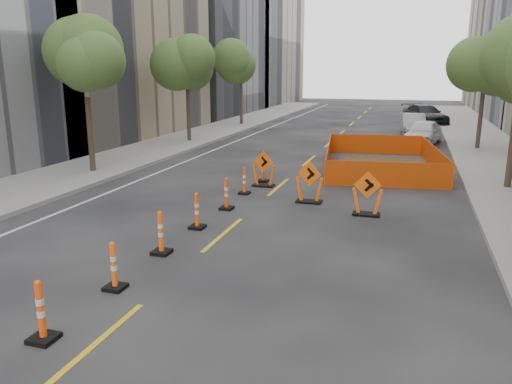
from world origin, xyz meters
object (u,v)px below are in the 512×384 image
(parked_car_near, at_px, (423,132))
(parked_car_mid, at_px, (413,124))
(parked_car_far, at_px, (425,115))
(chevron_sign_right, at_px, (367,193))
(channelizer_1, at_px, (41,311))
(channelizer_5, at_px, (226,194))
(channelizer_6, at_px, (244,181))
(chevron_sign_left, at_px, (264,169))
(channelizer_4, at_px, (197,211))
(channelizer_3, at_px, (161,233))
(channelizer_2, at_px, (114,266))
(chevron_sign_center, at_px, (309,182))
(channelizer_7, at_px, (263,169))

(parked_car_near, relative_size, parked_car_mid, 1.00)
(parked_car_mid, relative_size, parked_car_far, 0.80)
(parked_car_mid, bearing_deg, chevron_sign_right, -97.21)
(channelizer_1, distance_m, channelizer_5, 8.54)
(channelizer_1, height_order, chevron_sign_right, chevron_sign_right)
(channelizer_6, xyz_separation_m, chevron_sign_left, (0.32, 1.40, 0.21))
(chevron_sign_right, bearing_deg, parked_car_mid, 73.51)
(channelizer_4, relative_size, channelizer_6, 1.07)
(channelizer_3, xyz_separation_m, channelizer_5, (0.12, 4.27, -0.03))
(chevron_sign_left, bearing_deg, channelizer_3, -75.88)
(channelizer_5, bearing_deg, parked_car_near, 69.73)
(channelizer_2, xyz_separation_m, chevron_sign_right, (4.50, 7.08, 0.18))
(channelizer_3, relative_size, parked_car_near, 0.26)
(channelizer_3, distance_m, chevron_sign_left, 7.81)
(chevron_sign_center, bearing_deg, channelizer_2, -88.85)
(chevron_sign_center, height_order, chevron_sign_right, chevron_sign_center)
(channelizer_7, height_order, chevron_sign_center, chevron_sign_center)
(channelizer_3, xyz_separation_m, chevron_sign_left, (0.34, 7.80, 0.15))
(channelizer_2, height_order, chevron_sign_right, chevron_sign_right)
(channelizer_3, bearing_deg, channelizer_7, 89.32)
(channelizer_4, xyz_separation_m, parked_car_near, (6.38, 19.13, 0.21))
(channelizer_2, xyz_separation_m, channelizer_5, (0.07, 6.40, 0.01))
(channelizer_1, bearing_deg, chevron_sign_right, 63.87)
(channelizer_3, distance_m, parked_car_near, 22.21)
(parked_car_far, bearing_deg, parked_car_near, -116.31)
(channelizer_1, relative_size, channelizer_7, 1.05)
(channelizer_3, height_order, channelizer_6, channelizer_3)
(channelizer_4, height_order, parked_car_near, parked_car_near)
(channelizer_2, bearing_deg, channelizer_7, 89.70)
(channelizer_6, bearing_deg, channelizer_5, -87.29)
(chevron_sign_center, bearing_deg, chevron_sign_right, -7.47)
(chevron_sign_left, relative_size, parked_car_near, 0.32)
(channelizer_4, height_order, channelizer_7, channelizer_4)
(channelizer_4, bearing_deg, chevron_sign_left, 86.79)
(channelizer_3, relative_size, parked_car_far, 0.20)
(channelizer_1, xyz_separation_m, chevron_sign_center, (2.50, 10.19, 0.18))
(channelizer_4, distance_m, parked_car_far, 32.01)
(channelizer_1, relative_size, parked_car_mid, 0.25)
(channelizer_2, relative_size, channelizer_3, 0.94)
(channelizer_5, relative_size, parked_car_far, 0.19)
(channelizer_6, bearing_deg, parked_car_mid, 73.71)
(channelizer_2, height_order, parked_car_far, parked_car_far)
(channelizer_4, height_order, chevron_sign_center, chevron_sign_center)
(channelizer_7, xyz_separation_m, chevron_sign_center, (2.42, -2.62, 0.20))
(channelizer_7, distance_m, chevron_sign_right, 5.72)
(chevron_sign_right, bearing_deg, channelizer_5, 175.58)
(channelizer_4, height_order, chevron_sign_right, chevron_sign_right)
(channelizer_4, distance_m, parked_car_near, 20.17)
(channelizer_4, distance_m, channelizer_5, 2.14)
(channelizer_5, bearing_deg, chevron_sign_right, 8.68)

